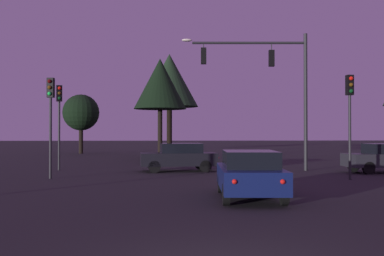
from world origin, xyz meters
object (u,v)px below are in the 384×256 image
at_px(car_nearside_lane, 250,173).
at_px(tree_center_horizon, 160,84).
at_px(tree_behind_sign, 169,81).
at_px(traffic_light_median, 59,110).
at_px(traffic_light_corner_left, 50,107).
at_px(traffic_light_corner_right, 350,106).
at_px(car_crossing_left, 179,157).
at_px(traffic_signal_mast_arm, 271,76).
at_px(tree_left_far, 81,113).

distance_m(car_nearside_lane, tree_center_horizon, 19.59).
bearing_deg(tree_behind_sign, traffic_light_median, -111.58).
bearing_deg(tree_center_horizon, car_nearside_lane, -80.03).
bearing_deg(tree_behind_sign, traffic_light_corner_left, -105.15).
bearing_deg(traffic_light_median, traffic_light_corner_left, -80.77).
height_order(traffic_light_corner_right, tree_behind_sign, tree_behind_sign).
distance_m(traffic_light_corner_left, traffic_light_corner_right, 13.50).
xyz_separation_m(traffic_light_corner_right, tree_center_horizon, (-8.75, 13.44, 2.41)).
height_order(tree_behind_sign, tree_center_horizon, tree_behind_sign).
bearing_deg(traffic_light_median, car_nearside_lane, -51.25).
height_order(traffic_light_corner_left, car_crossing_left, traffic_light_corner_left).
xyz_separation_m(car_nearside_lane, tree_behind_sign, (-2.61, 26.29, 6.07)).
bearing_deg(tree_center_horizon, traffic_light_median, -124.74).
bearing_deg(traffic_light_median, traffic_signal_mast_arm, -3.91).
bearing_deg(car_crossing_left, traffic_light_corner_left, -149.44).
xyz_separation_m(traffic_light_corner_left, car_nearside_lane, (7.99, -6.41, -2.45)).
xyz_separation_m(traffic_signal_mast_arm, traffic_light_corner_left, (-11.03, -3.64, -2.00)).
relative_size(traffic_light_corner_left, car_nearside_lane, 1.08).
distance_m(traffic_signal_mast_arm, tree_behind_sign, 17.27).
relative_size(tree_behind_sign, tree_center_horizon, 1.23).
bearing_deg(traffic_light_corner_right, tree_behind_sign, 110.98).
bearing_deg(traffic_light_median, tree_left_far, 98.00).
height_order(traffic_light_median, car_nearside_lane, traffic_light_median).
bearing_deg(car_nearside_lane, traffic_light_corner_right, 43.79).
relative_size(tree_left_far, tree_center_horizon, 0.78).
height_order(car_nearside_lane, tree_left_far, tree_left_far).
height_order(car_nearside_lane, tree_center_horizon, tree_center_horizon).
bearing_deg(traffic_light_corner_right, tree_left_far, 123.89).
relative_size(traffic_signal_mast_arm, tree_behind_sign, 0.81).
distance_m(traffic_light_corner_left, tree_center_horizon, 13.37).
height_order(traffic_light_corner_right, car_nearside_lane, traffic_light_corner_right).
relative_size(traffic_light_median, tree_left_far, 0.80).
bearing_deg(tree_center_horizon, tree_behind_sign, 84.90).
xyz_separation_m(traffic_signal_mast_arm, tree_left_far, (-14.51, 20.39, -1.16)).
distance_m(traffic_light_corner_left, tree_behind_sign, 20.92).
height_order(tree_left_far, tree_center_horizon, tree_center_horizon).
relative_size(traffic_light_corner_right, tree_left_far, 0.79).
bearing_deg(tree_behind_sign, tree_left_far, 154.88).
relative_size(traffic_light_corner_left, traffic_light_corner_right, 0.99).
bearing_deg(traffic_signal_mast_arm, tree_behind_sign, 109.19).
height_order(traffic_light_median, tree_behind_sign, tree_behind_sign).
xyz_separation_m(car_nearside_lane, car_crossing_left, (-2.04, 9.92, -0.00)).
relative_size(traffic_signal_mast_arm, traffic_light_median, 1.60).
bearing_deg(tree_left_far, traffic_light_median, -82.00).
relative_size(traffic_signal_mast_arm, tree_center_horizon, 1.00).
relative_size(car_crossing_left, tree_left_far, 0.72).
distance_m(tree_behind_sign, tree_center_horizon, 7.73).
distance_m(traffic_light_median, car_crossing_left, 7.20).
height_order(traffic_light_corner_left, tree_center_horizon, tree_center_horizon).
bearing_deg(traffic_light_corner_left, traffic_signal_mast_arm, 18.27).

